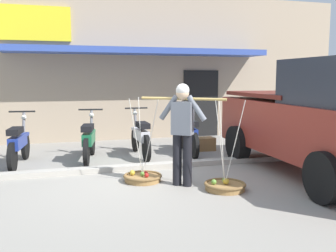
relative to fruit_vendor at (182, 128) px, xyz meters
name	(u,v)px	position (x,y,z in m)	size (l,w,h in m)	color
ground_plane	(141,179)	(-0.58, 0.61, -0.98)	(90.00, 90.00, 0.00)	gray
sidewalk_curb	(133,167)	(-0.58, 1.31, -0.93)	(20.00, 0.24, 0.10)	#AEA89C
fruit_vendor	(182,128)	(0.00, 0.00, 0.00)	(1.18, 0.92, 1.70)	black
fruit_basket_left_side	(143,177)	(-0.58, 0.44, -0.90)	(0.67, 0.67, 1.45)	#9E7542
fruit_basket_right_side	(225,185)	(0.57, -0.44, -0.90)	(0.67, 0.67, 1.45)	#9E7542
motorcycle_nearest_shop	(19,144)	(-2.73, 2.31, -0.52)	(0.54, 1.82, 1.09)	black
motorcycle_second_in_row	(89,140)	(-1.31, 2.40, -0.52)	(0.57, 1.80, 1.09)	black
motorcycle_third_in_row	(141,137)	(-0.15, 2.51, -0.52)	(0.54, 1.82, 1.09)	black
motorcycle_end_of_row	(189,134)	(1.02, 2.52, -0.52)	(0.54, 1.82, 1.09)	black
parked_truck	(326,120)	(2.65, -0.17, 0.06)	(2.28, 4.76, 2.10)	maroon
storefront_building	(123,68)	(0.33, 7.47, 1.13)	(13.00, 6.00, 4.20)	tan
wooden_crate	(205,144)	(1.54, 2.78, -0.82)	(0.44, 0.36, 0.32)	olive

